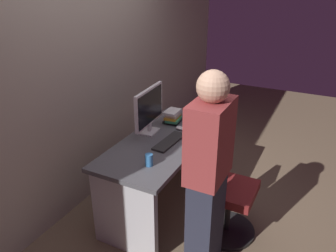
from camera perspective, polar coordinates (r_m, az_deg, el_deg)
The scene contains 11 objects.
ground_plane at distance 3.56m, azimuth -0.74°, elevation -13.22°, with size 9.00×9.00×0.00m, color brown.
wall_back at distance 3.37m, azimuth -13.93°, elevation 12.16°, with size 6.40×0.10×3.00m, color #9E9384.
desk at distance 3.27m, azimuth -0.79°, elevation -5.89°, with size 1.54×0.69×0.75m.
office_chair at distance 3.04m, azimuth 9.53°, elevation -11.04°, with size 0.52×0.52×0.94m.
person_at_desk at distance 2.44m, azimuth 6.87°, elevation -8.86°, with size 0.40×0.24×1.64m.
monitor at distance 3.20m, azimuth -3.24°, elevation 3.07°, with size 0.54×0.15×0.46m.
keyboard at distance 3.10m, azimuth 0.25°, elevation -2.68°, with size 0.43×0.13×0.02m, color #262626.
mouse at distance 3.35m, azimuth 2.14°, elevation -0.38°, with size 0.06×0.10×0.03m, color white.
cup_near_keyboard at distance 2.72m, azimuth -3.29°, elevation -5.86°, with size 0.06×0.06×0.10m, color #3372B2.
book_stack at distance 3.50m, azimuth 0.85°, elevation 1.62°, with size 0.22×0.18×0.14m.
cell_phone at distance 3.54m, azimuth 5.33°, elevation 0.72°, with size 0.07×0.14×0.01m, color black.
Camera 1 is at (-2.50, -1.32, 2.17)m, focal length 35.36 mm.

